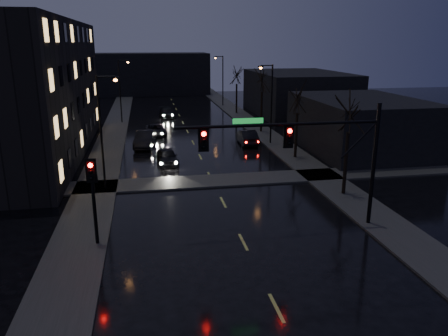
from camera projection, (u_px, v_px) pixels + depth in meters
name	position (u px, v px, depth m)	size (l,w,h in m)	color
sidewalk_left	(111.00, 139.00, 46.98)	(3.00, 140.00, 0.12)	#2D2D2B
sidewalk_right	(264.00, 133.00, 49.88)	(3.00, 140.00, 0.12)	#2D2D2B
sidewalk_cross	(213.00, 181.00, 32.83)	(40.00, 3.00, 0.12)	#2D2D2B
apartment_block	(12.00, 89.00, 39.24)	(12.00, 30.00, 12.00)	black
commercial_right_near	(360.00, 124.00, 41.89)	(10.00, 14.00, 5.00)	black
commercial_right_far	(298.00, 93.00, 62.80)	(12.00, 18.00, 6.00)	black
far_block	(152.00, 74.00, 87.48)	(22.00, 10.00, 8.00)	black
signal_mast	(311.00, 145.00, 23.17)	(11.11, 0.41, 7.00)	black
signal_pole_left	(93.00, 190.00, 21.75)	(0.35, 0.41, 4.53)	black
tree_near	(350.00, 104.00, 28.30)	(3.52, 3.52, 8.08)	black
tree_mid_a	(298.00, 93.00, 37.86)	(3.30, 3.30, 7.58)	black
tree_mid_b	(262.00, 74.00, 48.99)	(3.74, 3.74, 8.59)	black
tree_far	(237.00, 71.00, 62.38)	(3.43, 3.43, 7.88)	black
streetlight_l_near	(104.00, 123.00, 29.76)	(1.53, 0.28, 8.00)	black
streetlight_l_far	(121.00, 86.00, 55.28)	(1.53, 0.28, 8.00)	black
streetlight_r_mid	(270.00, 97.00, 43.69)	(1.53, 0.28, 8.00)	black
streetlight_r_far	(222.00, 76.00, 70.16)	(1.53, 0.28, 8.00)	black
oncoming_car_a	(167.00, 156.00, 37.47)	(1.59, 3.95, 1.34)	black
oncoming_car_b	(145.00, 139.00, 43.45)	(1.72, 4.93, 1.63)	black
oncoming_car_c	(156.00, 130.00, 48.81)	(2.11, 4.58, 1.27)	black
oncoming_car_d	(167.00, 113.00, 60.72)	(1.82, 4.49, 1.30)	black
lead_car	(247.00, 137.00, 44.67)	(1.59, 4.57, 1.50)	black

